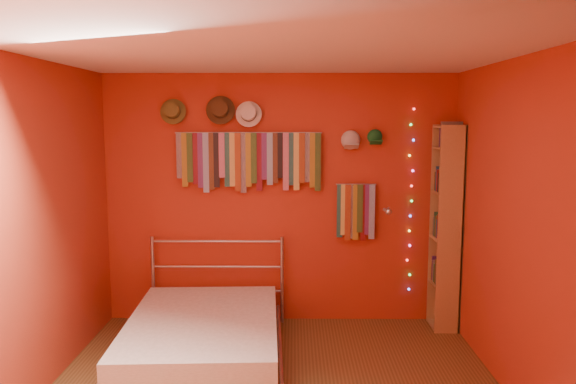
{
  "coord_description": "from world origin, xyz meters",
  "views": [
    {
      "loc": [
        0.14,
        -3.84,
        2.07
      ],
      "look_at": [
        0.09,
        0.9,
        1.44
      ],
      "focal_mm": 35.0,
      "sensor_mm": 36.0,
      "label": 1
    }
  ],
  "objects_px": {
    "tie_rack": "(249,159)",
    "bed": "(203,338)",
    "bookshelf": "(450,226)",
    "reading_lamp": "(388,211)"
  },
  "relations": [
    {
      "from": "tie_rack",
      "to": "reading_lamp",
      "type": "bearing_deg",
      "value": -6.43
    },
    {
      "from": "tie_rack",
      "to": "bookshelf",
      "type": "xyz_separation_m",
      "value": [
        1.96,
        -0.15,
        -0.65
      ]
    },
    {
      "from": "tie_rack",
      "to": "reading_lamp",
      "type": "distance_m",
      "value": 1.46
    },
    {
      "from": "tie_rack",
      "to": "bed",
      "type": "bearing_deg",
      "value": -108.53
    },
    {
      "from": "tie_rack",
      "to": "bed",
      "type": "distance_m",
      "value": 1.78
    },
    {
      "from": "bookshelf",
      "to": "bed",
      "type": "height_order",
      "value": "bookshelf"
    },
    {
      "from": "tie_rack",
      "to": "reading_lamp",
      "type": "height_order",
      "value": "tie_rack"
    },
    {
      "from": "tie_rack",
      "to": "bookshelf",
      "type": "relative_size",
      "value": 0.72
    },
    {
      "from": "reading_lamp",
      "to": "bookshelf",
      "type": "relative_size",
      "value": 0.14
    },
    {
      "from": "bookshelf",
      "to": "bed",
      "type": "distance_m",
      "value": 2.56
    }
  ]
}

